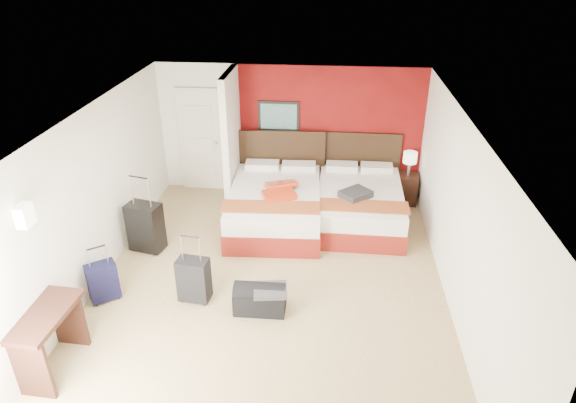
# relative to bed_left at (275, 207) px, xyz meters

# --- Properties ---
(ground) EXTENTS (6.50, 6.50, 0.00)m
(ground) POSITION_rel_bed_left_xyz_m (0.13, -1.87, -0.33)
(ground) COLOR tan
(ground) RESTS_ON ground
(room_walls) EXTENTS (5.02, 6.52, 2.50)m
(room_walls) POSITION_rel_bed_left_xyz_m (-1.28, -0.45, 0.92)
(room_walls) COLOR white
(room_walls) RESTS_ON ground
(red_accent_panel) EXTENTS (3.50, 0.04, 2.50)m
(red_accent_panel) POSITION_rel_bed_left_xyz_m (0.88, 1.36, 0.92)
(red_accent_panel) COLOR maroon
(red_accent_panel) RESTS_ON ground
(partition_wall) EXTENTS (0.12, 1.20, 2.50)m
(partition_wall) POSITION_rel_bed_left_xyz_m (-0.87, 0.74, 0.92)
(partition_wall) COLOR silver
(partition_wall) RESTS_ON ground
(entry_door) EXTENTS (0.82, 0.06, 2.05)m
(entry_door) POSITION_rel_bed_left_xyz_m (-1.62, 1.33, 0.69)
(entry_door) COLOR silver
(entry_door) RESTS_ON ground
(bed_left) EXTENTS (1.66, 2.30, 0.67)m
(bed_left) POSITION_rel_bed_left_xyz_m (0.00, 0.00, 0.00)
(bed_left) COLOR white
(bed_left) RESTS_ON ground
(bed_right) EXTENTS (1.51, 2.13, 0.63)m
(bed_right) POSITION_rel_bed_left_xyz_m (1.47, 0.20, -0.02)
(bed_right) COLOR silver
(bed_right) RESTS_ON ground
(red_suitcase_open) EXTENTS (0.76, 0.87, 0.09)m
(red_suitcase_open) POSITION_rel_bed_left_xyz_m (0.10, -0.10, 0.38)
(red_suitcase_open) COLOR red
(red_suitcase_open) RESTS_ON bed_left
(jacket_bundle) EXTENTS (0.61, 0.60, 0.11)m
(jacket_bundle) POSITION_rel_bed_left_xyz_m (1.37, -0.10, 0.36)
(jacket_bundle) COLOR #333338
(jacket_bundle) RESTS_ON bed_right
(nightstand) EXTENTS (0.45, 0.45, 0.57)m
(nightstand) POSITION_rel_bed_left_xyz_m (2.39, 1.05, -0.05)
(nightstand) COLOR black
(nightstand) RESTS_ON ground
(table_lamp) EXTENTS (0.32, 0.32, 0.45)m
(table_lamp) POSITION_rel_bed_left_xyz_m (2.39, 1.05, 0.46)
(table_lamp) COLOR silver
(table_lamp) RESTS_ON nightstand
(suitcase_black) EXTENTS (0.59, 0.44, 0.79)m
(suitcase_black) POSITION_rel_bed_left_xyz_m (-1.96, -1.04, 0.06)
(suitcase_black) COLOR black
(suitcase_black) RESTS_ON ground
(suitcase_charcoal) EXTENTS (0.45, 0.31, 0.62)m
(suitcase_charcoal) POSITION_rel_bed_left_xyz_m (-0.87, -2.23, -0.02)
(suitcase_charcoal) COLOR black
(suitcase_charcoal) RESTS_ON ground
(suitcase_navy) EXTENTS (0.46, 0.43, 0.54)m
(suitcase_navy) POSITION_rel_bed_left_xyz_m (-2.13, -2.34, -0.06)
(suitcase_navy) COLOR black
(suitcase_navy) RESTS_ON ground
(duffel_bag) EXTENTS (0.69, 0.37, 0.35)m
(duffel_bag) POSITION_rel_bed_left_xyz_m (0.06, -2.38, -0.16)
(duffel_bag) COLOR black
(duffel_bag) RESTS_ON ground
(jacket_draped) EXTENTS (0.48, 0.42, 0.06)m
(jacket_draped) POSITION_rel_bed_left_xyz_m (0.21, -2.43, 0.04)
(jacket_draped) COLOR #3B3A40
(jacket_draped) RESTS_ON duffel_bag
(desk) EXTENTS (0.54, 1.00, 0.81)m
(desk) POSITION_rel_bed_left_xyz_m (-2.17, -3.63, 0.07)
(desk) COLOR black
(desk) RESTS_ON ground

